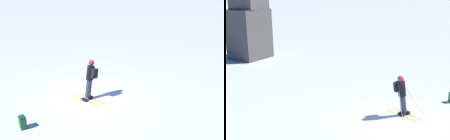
% 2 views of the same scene
% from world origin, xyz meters
% --- Properties ---
extents(ground_plane, '(300.00, 300.00, 0.00)m').
position_xyz_m(ground_plane, '(0.00, 0.00, 0.00)').
color(ground_plane, white).
extents(skier, '(1.41, 1.81, 1.91)m').
position_xyz_m(skier, '(0.45, 0.11, 1.06)').
color(skier, yellow).
rests_on(skier, ground).
extents(spare_backpack, '(0.36, 0.37, 0.50)m').
position_xyz_m(spare_backpack, '(3.34, -1.54, 0.24)').
color(spare_backpack, '#236633').
rests_on(spare_backpack, ground).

